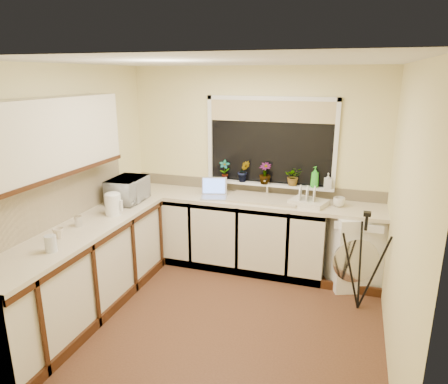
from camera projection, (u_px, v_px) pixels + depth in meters
floor at (216, 317)px, 4.08m from camera, size 3.20×3.20×0.00m
ceiling at (214, 62)px, 3.40m from camera, size 3.20×3.20×0.00m
wall_back at (254, 167)px, 5.11m from camera, size 3.20×0.00×3.20m
wall_front at (131, 274)px, 2.37m from camera, size 3.20×0.00×3.20m
wall_left at (70, 187)px, 4.22m from camera, size 0.00×3.00×3.00m
wall_right at (402, 219)px, 3.27m from camera, size 0.00×3.00×3.00m
base_cabinet_back at (222, 231)px, 5.16m from camera, size 2.55×0.60×0.86m
base_cabinet_left at (84, 273)px, 4.08m from camera, size 0.54×2.40×0.86m
worktop_back at (248, 200)px, 4.94m from camera, size 3.20×0.60×0.04m
worktop_left at (79, 231)px, 3.95m from camera, size 0.60×2.40×0.04m
upper_cabinet at (45, 138)px, 3.60m from camera, size 0.28×1.90×0.70m
splashback_left at (52, 204)px, 3.97m from camera, size 0.02×2.40×0.45m
splashback_back at (254, 187)px, 5.17m from camera, size 3.20×0.02×0.14m
window_glass at (270, 142)px, 4.95m from camera, size 1.50×0.02×1.00m
window_blind at (271, 111)px, 4.82m from camera, size 1.50×0.02×0.25m
windowsill at (268, 184)px, 5.04m from camera, size 1.60×0.14×0.03m
sink at (264, 199)px, 4.87m from camera, size 0.82×0.46×0.03m
faucet at (267, 186)px, 5.00m from camera, size 0.03×0.03×0.24m
washing_machine at (356, 248)px, 4.67m from camera, size 0.78×0.77×0.86m
laptop at (214, 192)px, 4.97m from camera, size 0.37×0.34×0.23m
kettle at (113, 205)px, 4.32m from camera, size 0.17×0.17×0.22m
dish_rack at (309, 202)px, 4.67m from camera, size 0.47×0.41×0.06m
tripod at (362, 262)px, 4.10m from camera, size 0.67×0.67×1.06m
glass_jug at (51, 244)px, 3.43m from camera, size 0.10×0.10×0.14m
steel_jar at (78, 221)px, 4.01m from camera, size 0.08×0.08×0.10m
microwave at (128, 190)px, 4.78m from camera, size 0.37×0.53×0.28m
plant_a at (225, 170)px, 5.15m from camera, size 0.15×0.12×0.26m
plant_b at (244, 171)px, 5.07m from camera, size 0.18×0.17×0.27m
plant_c at (265, 173)px, 4.98m from camera, size 0.15×0.15×0.26m
plant_d at (294, 176)px, 4.90m from camera, size 0.24×0.22×0.23m
soap_bottle_green at (315, 177)px, 4.81m from camera, size 0.13×0.13×0.25m
soap_bottle_clear at (328, 181)px, 4.77m from camera, size 0.10×0.10×0.19m
cup_back at (339, 202)px, 4.61m from camera, size 0.17×0.17×0.11m
cup_left at (58, 233)px, 3.72m from camera, size 0.13×0.13×0.09m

